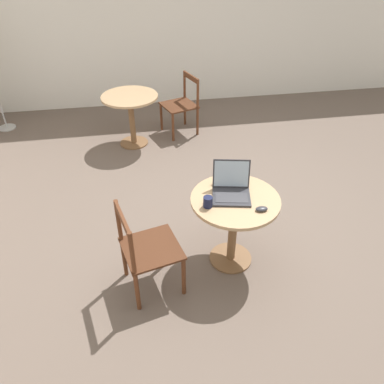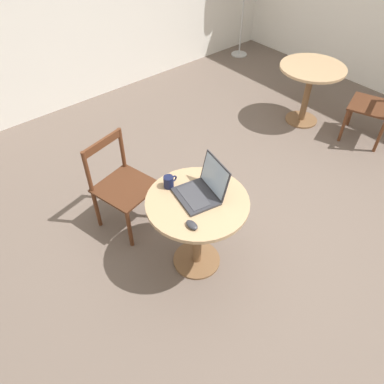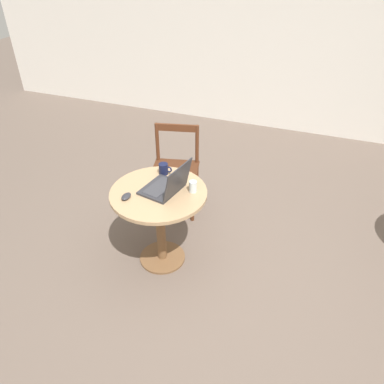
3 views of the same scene
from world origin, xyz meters
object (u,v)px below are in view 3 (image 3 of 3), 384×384
at_px(cafe_table_near, 159,208).
at_px(mouse, 126,196).
at_px(laptop, 167,186).
at_px(mug, 164,169).
at_px(chair_near_back, 175,169).
at_px(drinking_glass, 193,186).

relative_size(cafe_table_near, mouse, 7.53).
xyz_separation_m(laptop, mug, (-0.12, 0.23, -0.01)).
height_order(laptop, mouse, laptop).
xyz_separation_m(chair_near_back, mug, (0.12, -0.52, 0.33)).
bearing_deg(laptop, chair_near_back, 108.33).
distance_m(laptop, mouse, 0.31).
bearing_deg(mouse, mug, 73.01).
relative_size(mug, drinking_glass, 1.25).
relative_size(chair_near_back, drinking_glass, 9.23).
bearing_deg(cafe_table_near, mug, 104.15).
bearing_deg(mug, mouse, -106.99).
relative_size(laptop, drinking_glass, 4.06).
relative_size(mouse, drinking_glass, 1.10).
relative_size(chair_near_back, mug, 7.36).
distance_m(mouse, mug, 0.43).
distance_m(mouse, drinking_glass, 0.51).
bearing_deg(cafe_table_near, laptop, 20.40).
height_order(cafe_table_near, chair_near_back, chair_near_back).
xyz_separation_m(chair_near_back, laptop, (0.25, -0.75, 0.34)).
bearing_deg(chair_near_back, mug, -76.71).
xyz_separation_m(cafe_table_near, laptop, (0.06, 0.02, 0.21)).
distance_m(cafe_table_near, chair_near_back, 0.81).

